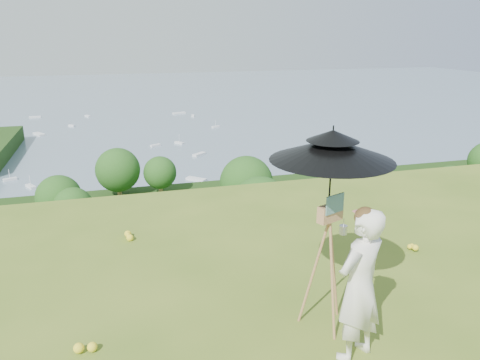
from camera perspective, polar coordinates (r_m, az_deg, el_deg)
name	(u,v)px	position (r m, az deg, el deg)	size (l,w,h in m)	color
shoreline_tier	(145,261)	(87.30, -11.49, -9.62)	(170.00, 28.00, 8.00)	#6A6255
bay_water	(118,110)	(245.72, -14.61, 8.24)	(700.00, 700.00, 0.00)	slate
slope_trees	(167,250)	(42.23, -8.85, -8.43)	(110.00, 50.00, 6.00)	#215018
harbor_town	(143,228)	(84.57, -11.76, -5.70)	(110.00, 22.00, 5.00)	silver
moored_boats	(87,146)	(168.19, -18.14, 3.96)	(140.00, 140.00, 0.70)	silver
painter	(359,286)	(5.08, 14.35, -12.38)	(0.62, 0.41, 1.71)	white
field_easel	(327,262)	(5.53, 10.57, -9.79)	(0.63, 0.63, 1.67)	#A17443
sun_umbrella	(331,173)	(5.16, 10.99, 0.86)	(1.35, 1.35, 1.04)	black
painter_cap	(366,213)	(4.74, 15.09, -3.88)	(0.21, 0.25, 0.10)	#D17473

